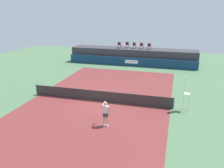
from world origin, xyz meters
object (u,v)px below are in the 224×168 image
(spectator_chair_far_right, at_px, (149,46))
(net_post_near, at_px, (37,89))
(spectator_chair_far_left, at_px, (119,45))
(spectator_chair_center, at_px, (134,45))
(net_post_far, at_px, (173,103))
(spectator_chair_right, at_px, (142,46))
(tennis_player, at_px, (106,113))
(umpire_chair, at_px, (186,91))
(spectator_chair_left, at_px, (127,45))
(tennis_ball, at_px, (116,110))

(spectator_chair_far_right, distance_m, net_post_near, 17.37)
(spectator_chair_far_left, xyz_separation_m, spectator_chair_center, (2.15, 0.25, 0.00))
(net_post_far, bearing_deg, spectator_chair_right, 108.16)
(spectator_chair_far_left, bearing_deg, spectator_chair_far_right, -0.88)
(spectator_chair_right, bearing_deg, tennis_player, -88.27)
(spectator_chair_far_right, xyz_separation_m, umpire_chair, (4.68, -14.96, -1.11))
(tennis_player, bearing_deg, umpire_chair, 38.30)
(spectator_chair_right, xyz_separation_m, spectator_chair_far_right, (1.10, -0.19, 0.00))
(spectator_chair_far_right, relative_size, tennis_player, 0.50)
(spectator_chair_far_left, xyz_separation_m, spectator_chair_far_right, (4.31, -0.07, 0.00))
(net_post_far, bearing_deg, spectator_chair_center, 111.53)
(spectator_chair_right, bearing_deg, umpire_chair, -69.09)
(spectator_chair_far_left, height_order, spectator_chair_right, same)
(spectator_chair_far_right, bearing_deg, tennis_player, -91.57)
(net_post_near, xyz_separation_m, tennis_player, (8.01, -4.11, 0.46))
(spectator_chair_far_left, distance_m, spectator_chair_left, 1.17)
(spectator_chair_right, xyz_separation_m, tennis_player, (0.58, -19.26, -1.73))
(spectator_chair_far_left, xyz_separation_m, spectator_chair_right, (3.21, 0.12, 0.00))
(umpire_chair, relative_size, net_post_near, 2.76)
(spectator_chair_far_right, bearing_deg, spectator_chair_left, 170.93)
(net_post_near, relative_size, tennis_ball, 14.71)
(net_post_far, bearing_deg, spectator_chair_far_right, 104.49)
(spectator_chair_center, bearing_deg, net_post_far, -68.47)
(spectator_chair_far_left, xyz_separation_m, umpire_chair, (9.00, -15.03, -1.11))
(net_post_near, bearing_deg, spectator_chair_center, 67.37)
(spectator_chair_far_left, relative_size, umpire_chair, 0.32)
(spectator_chair_far_right, distance_m, tennis_player, 19.16)
(spectator_chair_left, bearing_deg, tennis_player, -82.10)
(spectator_chair_far_right, distance_m, net_post_far, 15.61)
(net_post_near, distance_m, net_post_far, 12.40)
(spectator_chair_far_right, bearing_deg, spectator_chair_far_left, 179.12)
(spectator_chair_far_left, distance_m, tennis_ball, 17.12)
(spectator_chair_far_right, height_order, net_post_far, spectator_chair_far_right)
(spectator_chair_center, height_order, spectator_chair_far_right, same)
(spectator_chair_right, relative_size, net_post_near, 0.89)
(spectator_chair_far_left, height_order, spectator_chair_left, same)
(spectator_chair_center, bearing_deg, spectator_chair_left, 169.43)
(spectator_chair_center, bearing_deg, tennis_player, -85.16)
(spectator_chair_far_left, distance_m, net_post_far, 17.25)
(spectator_chair_left, distance_m, spectator_chair_far_right, 3.28)
(spectator_chair_center, distance_m, net_post_far, 16.57)
(net_post_far, bearing_deg, umpire_chair, 0.19)
(net_post_near, bearing_deg, spectator_chair_left, 71.12)
(spectator_chair_center, relative_size, tennis_player, 0.50)
(net_post_near, relative_size, tennis_player, 0.56)
(spectator_chair_left, height_order, tennis_ball, spectator_chair_left)
(spectator_chair_left, bearing_deg, tennis_ball, -80.68)
(umpire_chair, distance_m, tennis_player, 6.66)
(spectator_chair_left, xyz_separation_m, net_post_near, (-5.30, -15.48, -2.19))
(umpire_chair, distance_m, net_post_near, 13.26)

